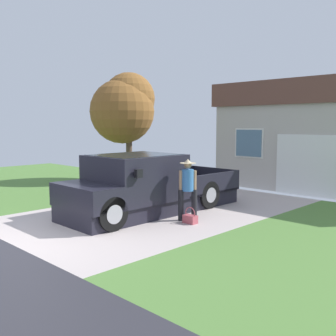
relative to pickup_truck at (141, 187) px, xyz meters
name	(u,v)px	position (x,y,z in m)	size (l,w,h in m)	color
pickup_truck	(141,187)	(0.00, 0.00, 0.00)	(2.08, 5.43, 1.63)	black
person_with_hat	(188,186)	(1.39, 0.32, 0.14)	(0.39, 0.39, 1.57)	black
handbag	(190,218)	(1.64, 0.14, -0.63)	(0.34, 0.21, 0.40)	#B24C56
front_yard_tree	(124,108)	(-5.27, 3.77, 2.37)	(2.73, 2.81, 4.63)	brown
wheeled_trash_bin	(162,171)	(-3.15, 3.92, -0.18)	(0.60, 0.72, 1.03)	#424247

